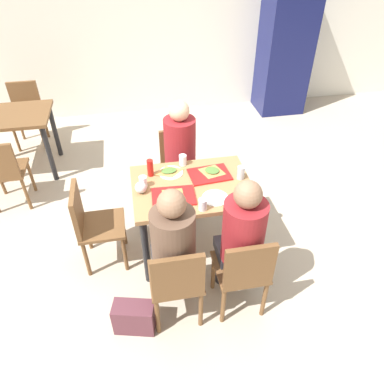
{
  "coord_description": "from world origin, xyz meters",
  "views": [
    {
      "loc": [
        -0.46,
        -2.49,
        2.7
      ],
      "look_at": [
        0.0,
        0.0,
        0.7
      ],
      "focal_mm": 34.19,
      "sensor_mm": 36.0,
      "label": 1
    }
  ],
  "objects_px": {
    "paper_plate_center": "(171,173)",
    "background_chair_near": "(3,170)",
    "person_far_side": "(181,150)",
    "handbag": "(134,317)",
    "foil_bundle": "(141,188)",
    "background_chair_far": "(26,109)",
    "chair_near_left": "(177,280)",
    "pizza_slice_c": "(169,171)",
    "paper_plate_near_edge": "(215,198)",
    "drink_fridge": "(285,50)",
    "person_in_red": "(173,244)",
    "plastic_cup_a": "(183,160)",
    "background_table": "(13,125)",
    "chair_far_side": "(179,163)",
    "chair_near_right": "(244,270)",
    "pizza_slice_a": "(173,195)",
    "tray_red_far": "(209,174)",
    "tray_red_near": "(174,196)",
    "person_in_brown_jacket": "(241,235)",
    "condiment_bottle": "(150,168)",
    "chair_left_end": "(91,222)",
    "soda_can": "(241,173)",
    "plastic_cup_b": "(203,204)",
    "main_table": "(192,195)",
    "pizza_slice_b": "(212,171)",
    "plastic_cup_c": "(143,182)"
  },
  "relations": [
    {
      "from": "chair_near_left",
      "to": "background_chair_far",
      "type": "bearing_deg",
      "value": 116.1
    },
    {
      "from": "tray_red_far",
      "to": "condiment_bottle",
      "type": "relative_size",
      "value": 2.25
    },
    {
      "from": "person_far_side",
      "to": "handbag",
      "type": "xyz_separation_m",
      "value": [
        -0.61,
        -1.42,
        -0.6
      ]
    },
    {
      "from": "person_in_brown_jacket",
      "to": "handbag",
      "type": "xyz_separation_m",
      "value": [
        -0.87,
        -0.16,
        -0.6
      ]
    },
    {
      "from": "plastic_cup_c",
      "to": "person_in_brown_jacket",
      "type": "bearing_deg",
      "value": -45.59
    },
    {
      "from": "chair_left_end",
      "to": "soda_can",
      "type": "relative_size",
      "value": 6.93
    },
    {
      "from": "pizza_slice_a",
      "to": "condiment_bottle",
      "type": "bearing_deg",
      "value": 113.81
    },
    {
      "from": "background_table",
      "to": "tray_red_near",
      "type": "bearing_deg",
      "value": -48.24
    },
    {
      "from": "chair_near_right",
      "to": "pizza_slice_a",
      "type": "relative_size",
      "value": 3.44
    },
    {
      "from": "background_table",
      "to": "chair_far_side",
      "type": "bearing_deg",
      "value": -27.31
    },
    {
      "from": "drink_fridge",
      "to": "chair_near_right",
      "type": "bearing_deg",
      "value": -115.24
    },
    {
      "from": "plastic_cup_a",
      "to": "paper_plate_center",
      "type": "bearing_deg",
      "value": -138.16
    },
    {
      "from": "chair_near_right",
      "to": "chair_left_end",
      "type": "xyz_separation_m",
      "value": [
        -1.16,
        0.77,
        0.0
      ]
    },
    {
      "from": "paper_plate_center",
      "to": "background_chair_near",
      "type": "distance_m",
      "value": 1.88
    },
    {
      "from": "drink_fridge",
      "to": "handbag",
      "type": "bearing_deg",
      "value": -125.32
    },
    {
      "from": "main_table",
      "to": "plastic_cup_b",
      "type": "relative_size",
      "value": 10.4
    },
    {
      "from": "person_in_red",
      "to": "handbag",
      "type": "relative_size",
      "value": 3.92
    },
    {
      "from": "tray_red_near",
      "to": "plastic_cup_a",
      "type": "xyz_separation_m",
      "value": [
        0.16,
        0.47,
        0.04
      ]
    },
    {
      "from": "person_in_brown_jacket",
      "to": "handbag",
      "type": "relative_size",
      "value": 3.92
    },
    {
      "from": "tray_red_near",
      "to": "foil_bundle",
      "type": "relative_size",
      "value": 3.6
    },
    {
      "from": "plastic_cup_a",
      "to": "drink_fridge",
      "type": "bearing_deg",
      "value": 51.65
    },
    {
      "from": "tray_red_near",
      "to": "soda_can",
      "type": "xyz_separation_m",
      "value": [
        0.62,
        0.16,
        0.05
      ]
    },
    {
      "from": "paper_plate_near_edge",
      "to": "handbag",
      "type": "xyz_separation_m",
      "value": [
        -0.77,
        -0.57,
        -0.64
      ]
    },
    {
      "from": "pizza_slice_b",
      "to": "drink_fridge",
      "type": "height_order",
      "value": "drink_fridge"
    },
    {
      "from": "chair_left_end",
      "to": "plastic_cup_a",
      "type": "xyz_separation_m",
      "value": [
        0.88,
        0.33,
        0.33
      ]
    },
    {
      "from": "chair_far_side",
      "to": "person_in_brown_jacket",
      "type": "distance_m",
      "value": 1.45
    },
    {
      "from": "chair_near_right",
      "to": "plastic_cup_a",
      "type": "distance_m",
      "value": 1.18
    },
    {
      "from": "person_far_side",
      "to": "drink_fridge",
      "type": "bearing_deg",
      "value": 48.42
    },
    {
      "from": "person_in_red",
      "to": "plastic_cup_a",
      "type": "height_order",
      "value": "person_in_red"
    },
    {
      "from": "paper_plate_near_edge",
      "to": "background_table",
      "type": "distance_m",
      "value": 2.79
    },
    {
      "from": "tray_red_near",
      "to": "person_in_brown_jacket",
      "type": "bearing_deg",
      "value": -48.3
    },
    {
      "from": "foil_bundle",
      "to": "background_chair_far",
      "type": "height_order",
      "value": "foil_bundle"
    },
    {
      "from": "tray_red_near",
      "to": "paper_plate_near_edge",
      "type": "relative_size",
      "value": 1.64
    },
    {
      "from": "chair_near_right",
      "to": "pizza_slice_c",
      "type": "bearing_deg",
      "value": 113.41
    },
    {
      "from": "drink_fridge",
      "to": "background_chair_near",
      "type": "xyz_separation_m",
      "value": [
        -3.81,
        -1.86,
        -0.46
      ]
    },
    {
      "from": "person_in_red",
      "to": "tray_red_far",
      "type": "distance_m",
      "value": 0.87
    },
    {
      "from": "chair_near_left",
      "to": "background_table",
      "type": "height_order",
      "value": "chair_near_left"
    },
    {
      "from": "chair_far_side",
      "to": "paper_plate_center",
      "type": "xyz_separation_m",
      "value": [
        -0.16,
        -0.56,
        0.28
      ]
    },
    {
      "from": "chair_near_left",
      "to": "pizza_slice_c",
      "type": "xyz_separation_m",
      "value": [
        0.09,
        1.0,
        0.3
      ]
    },
    {
      "from": "paper_plate_center",
      "to": "pizza_slice_b",
      "type": "distance_m",
      "value": 0.37
    },
    {
      "from": "person_far_side",
      "to": "paper_plate_near_edge",
      "type": "relative_size",
      "value": 5.71
    },
    {
      "from": "plastic_cup_a",
      "to": "person_far_side",
      "type": "bearing_deg",
      "value": 85.08
    },
    {
      "from": "tray_red_far",
      "to": "pizza_slice_a",
      "type": "bearing_deg",
      "value": -145.84
    },
    {
      "from": "paper_plate_near_edge",
      "to": "background_chair_far",
      "type": "bearing_deg",
      "value": 126.8
    },
    {
      "from": "person_far_side",
      "to": "pizza_slice_c",
      "type": "bearing_deg",
      "value": -112.73
    },
    {
      "from": "paper_plate_near_edge",
      "to": "drink_fridge",
      "type": "height_order",
      "value": "drink_fridge"
    },
    {
      "from": "condiment_bottle",
      "to": "background_table",
      "type": "height_order",
      "value": "condiment_bottle"
    },
    {
      "from": "pizza_slice_c",
      "to": "plastic_cup_a",
      "type": "height_order",
      "value": "plastic_cup_a"
    },
    {
      "from": "person_far_side",
      "to": "plastic_cup_b",
      "type": "height_order",
      "value": "person_far_side"
    },
    {
      "from": "pizza_slice_c",
      "to": "foil_bundle",
      "type": "distance_m",
      "value": 0.37
    }
  ]
}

